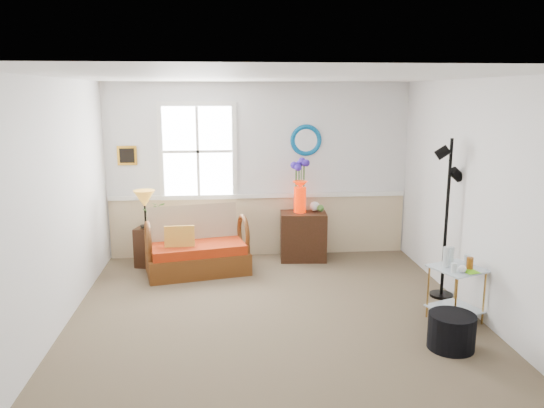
{
  "coord_description": "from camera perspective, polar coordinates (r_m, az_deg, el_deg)",
  "views": [
    {
      "loc": [
        -0.53,
        -5.34,
        2.45
      ],
      "look_at": [
        0.02,
        0.61,
        1.19
      ],
      "focal_mm": 35.0,
      "sensor_mm": 36.0,
      "label": 1
    }
  ],
  "objects": [
    {
      "name": "picture",
      "position": [
        7.99,
        -15.32,
        5.06
      ],
      "size": [
        0.28,
        0.03,
        0.28
      ],
      "primitive_type": "cube",
      "color": "orange",
      "rests_on": "walls"
    },
    {
      "name": "ceiling",
      "position": [
        5.37,
        0.39,
        13.56
      ],
      "size": [
        4.5,
        5.0,
        0.01
      ],
      "primitive_type": "cube",
      "color": "white",
      "rests_on": "walls"
    },
    {
      "name": "floor",
      "position": [
        5.9,
        0.36,
        -12.58
      ],
      "size": [
        4.5,
        5.0,
        0.01
      ],
      "primitive_type": "cube",
      "color": "brown",
      "rests_on": "ground"
    },
    {
      "name": "chair_rail",
      "position": [
        7.98,
        -1.37,
        0.88
      ],
      "size": [
        4.46,
        0.04,
        0.06
      ],
      "primitive_type": "cube",
      "color": "white",
      "rests_on": "walls"
    },
    {
      "name": "flower_vase",
      "position": [
        7.75,
        3.04,
        1.94
      ],
      "size": [
        0.3,
        0.3,
        0.78
      ],
      "primitive_type": null,
      "rotation": [
        0.0,
        0.0,
        -0.44
      ],
      "color": "red",
      "rests_on": "cabinet"
    },
    {
      "name": "cabinet",
      "position": [
        7.88,
        3.37,
        -3.48
      ],
      "size": [
        0.7,
        0.48,
        0.72
      ],
      "primitive_type": null,
      "rotation": [
        0.0,
        0.0,
        -0.08
      ],
      "color": "#32180F",
      "rests_on": "floor"
    },
    {
      "name": "potted_plant",
      "position": [
        7.67,
        -12.38,
        -1.42
      ],
      "size": [
        0.36,
        0.39,
        0.3
      ],
      "primitive_type": "imported",
      "rotation": [
        0.0,
        0.0,
        0.03
      ],
      "color": "#3D6929",
      "rests_on": "lamp_stand"
    },
    {
      "name": "throw_pillow",
      "position": [
        7.25,
        -9.9,
        -3.91
      ],
      "size": [
        0.4,
        0.11,
        0.4
      ],
      "primitive_type": null,
      "rotation": [
        0.0,
        0.0,
        0.03
      ],
      "color": "#CB6011",
      "rests_on": "loveseat"
    },
    {
      "name": "ottoman",
      "position": [
        5.57,
        18.73,
        -12.84
      ],
      "size": [
        0.54,
        0.54,
        0.35
      ],
      "primitive_type": "cylinder",
      "rotation": [
        0.0,
        0.0,
        -0.22
      ],
      "color": "black",
      "rests_on": "floor"
    },
    {
      "name": "side_table",
      "position": [
        6.15,
        19.14,
        -9.17
      ],
      "size": [
        0.62,
        0.62,
        0.61
      ],
      "primitive_type": null,
      "rotation": [
        0.0,
        0.0,
        0.36
      ],
      "color": "#B6853B",
      "rests_on": "floor"
    },
    {
      "name": "lamp_stand",
      "position": [
        7.81,
        -13.16,
        -4.49
      ],
      "size": [
        0.39,
        0.39,
        0.56
      ],
      "primitive_type": null,
      "rotation": [
        0.0,
        0.0,
        -0.27
      ],
      "color": "#32180F",
      "rests_on": "floor"
    },
    {
      "name": "floor_lamp",
      "position": [
        6.63,
        18.25,
        -1.6
      ],
      "size": [
        0.34,
        0.34,
        1.93
      ],
      "primitive_type": null,
      "rotation": [
        0.0,
        0.0,
        -0.24
      ],
      "color": "black",
      "rests_on": "floor"
    },
    {
      "name": "tabletop_items",
      "position": [
        5.99,
        19.57,
        -5.56
      ],
      "size": [
        0.44,
        0.44,
        0.22
      ],
      "primitive_type": null,
      "rotation": [
        0.0,
        0.0,
        0.21
      ],
      "color": "silver",
      "rests_on": "side_table"
    },
    {
      "name": "loveseat",
      "position": [
        7.37,
        -8.08,
        -3.95
      ],
      "size": [
        1.5,
        1.04,
        0.89
      ],
      "primitive_type": null,
      "rotation": [
        0.0,
        0.0,
        0.21
      ],
      "color": "brown",
      "rests_on": "floor"
    },
    {
      "name": "table_lamp",
      "position": [
        7.64,
        -13.51,
        -0.58
      ],
      "size": [
        0.3,
        0.3,
        0.54
      ],
      "primitive_type": null,
      "rotation": [
        0.0,
        0.0,
        -0.0
      ],
      "color": "orange",
      "rests_on": "lamp_stand"
    },
    {
      "name": "mirror",
      "position": [
        7.95,
        3.67,
        6.86
      ],
      "size": [
        0.47,
        0.07,
        0.47
      ],
      "primitive_type": "torus",
      "rotation": [
        1.57,
        0.0,
        0.0
      ],
      "color": "#0080BB",
      "rests_on": "walls"
    },
    {
      "name": "walls",
      "position": [
        5.49,
        0.38,
        -0.14
      ],
      "size": [
        4.51,
        5.01,
        2.6
      ],
      "color": "silver",
      "rests_on": "floor"
    },
    {
      "name": "window",
      "position": [
        7.87,
        -7.99,
        5.62
      ],
      "size": [
        1.14,
        0.06,
        1.44
      ],
      "primitive_type": null,
      "color": "white",
      "rests_on": "walls"
    },
    {
      "name": "wainscot",
      "position": [
        8.09,
        -1.36,
        -2.38
      ],
      "size": [
        4.46,
        0.02,
        0.9
      ],
      "primitive_type": "cube",
      "color": "#C9B086",
      "rests_on": "walls"
    }
  ]
}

